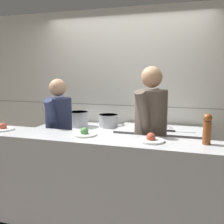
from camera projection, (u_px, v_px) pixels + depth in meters
ground_plane at (97, 219)px, 2.98m from camera, size 14.00×14.00×0.00m
wall_back_tiled at (126, 96)px, 4.03m from camera, size 8.00×0.06×2.60m
oven_range at (82, 154)px, 3.96m from camera, size 1.18×0.71×0.87m
prep_counter at (160, 161)px, 3.61m from camera, size 1.14×0.65×0.90m
pass_counter at (85, 187)px, 2.63m from camera, size 2.88×0.45×1.03m
stock_pot at (56, 117)px, 3.98m from camera, size 0.30×0.30×0.22m
sauce_pot at (78, 119)px, 3.84m from camera, size 0.30×0.30×0.22m
braising_pot at (108, 120)px, 3.81m from camera, size 0.29×0.29×0.18m
mixing_bowl_steel at (163, 125)px, 3.58m from camera, size 0.29×0.29×0.07m
chefs_knife at (178, 131)px, 3.34m from camera, size 0.36×0.06×0.02m
plated_dish_main at (3, 128)px, 2.85m from camera, size 0.24×0.24×0.08m
plated_dish_appetiser at (84, 133)px, 2.60m from camera, size 0.24×0.24×0.08m
plated_dish_dessert at (151, 139)px, 2.37m from camera, size 0.24×0.24×0.09m
pepper_mill at (207, 128)px, 2.26m from camera, size 0.08×0.08×0.27m
chef_head_cook at (59, 136)px, 3.24m from camera, size 0.36×0.69×1.58m
chef_sous at (150, 137)px, 2.86m from camera, size 0.41×0.75×1.72m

